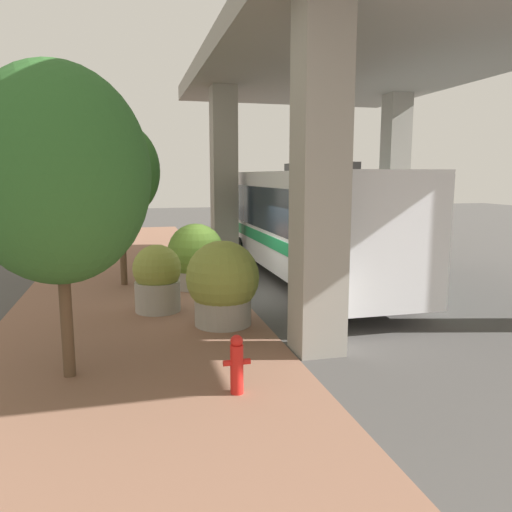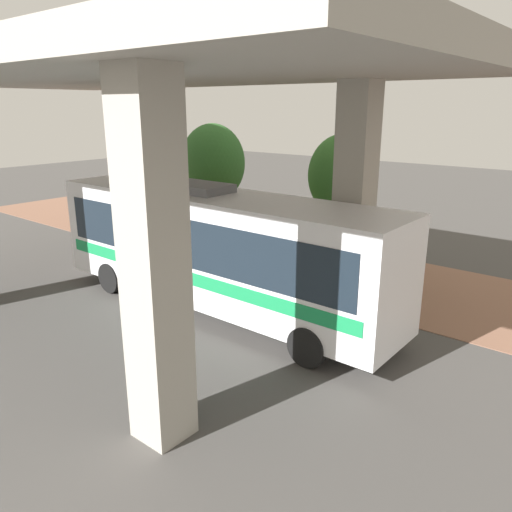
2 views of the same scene
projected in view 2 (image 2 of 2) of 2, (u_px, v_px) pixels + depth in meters
ground_plane at (236, 278)px, 17.92m from camera, size 80.00×80.00×0.00m
sidewalk_strip at (285, 259)px, 20.14m from camera, size 6.00×40.00×0.02m
overpass at (133, 93)px, 13.14m from camera, size 9.40×17.60×7.19m
bus at (216, 245)px, 14.61m from camera, size 2.62×11.51×3.77m
fire_hydrant at (152, 231)px, 22.67m from camera, size 0.43×0.21×0.97m
planter_front at (202, 235)px, 19.96m from camera, size 1.67×1.67×1.96m
planter_middle at (254, 238)px, 20.08m from camera, size 1.20×1.20×1.71m
planter_back at (282, 252)px, 17.66m from camera, size 1.71×1.71×1.98m
street_tree_near at (213, 163)px, 22.94m from camera, size 2.96×2.96×5.19m
street_tree_far at (342, 176)px, 17.88m from camera, size 2.43×2.43×5.01m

